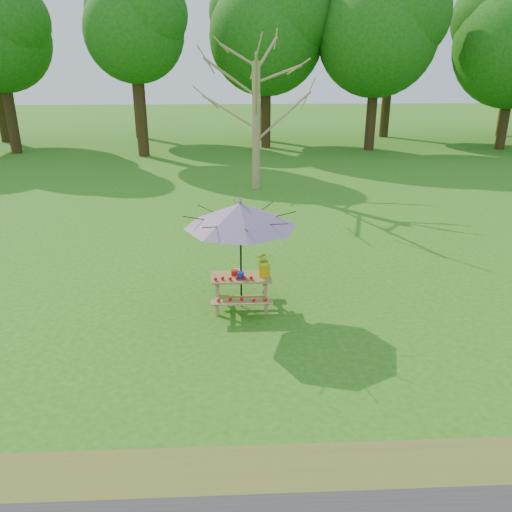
{
  "coord_description": "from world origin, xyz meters",
  "views": [
    {
      "loc": [
        2.07,
        -7.37,
        4.62
      ],
      "look_at": [
        2.5,
        1.83,
        1.1
      ],
      "focal_mm": 35.0,
      "sensor_mm": 36.0,
      "label": 1
    }
  ],
  "objects_px": {
    "bare_tree": "(256,2)",
    "picnic_table": "(241,292)",
    "patio_umbrella": "(240,215)",
    "flower_bucket": "(264,263)"
  },
  "relations": [
    {
      "from": "bare_tree",
      "to": "flower_bucket",
      "type": "distance_m",
      "value": 12.04
    },
    {
      "from": "picnic_table",
      "to": "patio_umbrella",
      "type": "xyz_separation_m",
      "value": [
        0.0,
        0.0,
        1.62
      ]
    },
    {
      "from": "patio_umbrella",
      "to": "flower_bucket",
      "type": "height_order",
      "value": "patio_umbrella"
    },
    {
      "from": "bare_tree",
      "to": "flower_bucket",
      "type": "xyz_separation_m",
      "value": [
        -0.33,
        -10.55,
        -5.79
      ]
    },
    {
      "from": "bare_tree",
      "to": "picnic_table",
      "type": "bearing_deg",
      "value": -94.33
    },
    {
      "from": "picnic_table",
      "to": "patio_umbrella",
      "type": "bearing_deg",
      "value": 84.81
    },
    {
      "from": "patio_umbrella",
      "to": "flower_bucket",
      "type": "distance_m",
      "value": 1.1
    },
    {
      "from": "bare_tree",
      "to": "patio_umbrella",
      "type": "relative_size",
      "value": 4.59
    },
    {
      "from": "bare_tree",
      "to": "flower_bucket",
      "type": "bearing_deg",
      "value": -91.79
    },
    {
      "from": "bare_tree",
      "to": "flower_bucket",
      "type": "height_order",
      "value": "bare_tree"
    }
  ]
}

